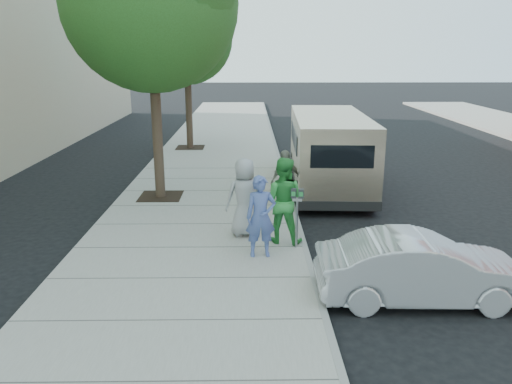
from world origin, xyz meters
The scene contains 11 objects.
ground centered at (0.00, 0.00, 0.00)m, with size 120.00×120.00×0.00m, color black.
sidewalk centered at (-1.00, 0.00, 0.07)m, with size 5.00×60.00×0.15m, color gray.
curb_face centered at (1.44, 0.00, 0.07)m, with size 0.12×60.00×0.16m, color gray.
tree_far centered at (-2.25, 10.00, 4.88)m, with size 3.92×3.80×6.49m.
parking_meter centered at (1.25, -1.52, 1.08)m, with size 0.28×0.13×1.29m.
van centered at (2.72, 3.71, 1.23)m, with size 2.37×6.37×2.33m.
sedan centered at (3.20, -3.64, 0.59)m, with size 1.25×3.58×1.18m, color silver.
person_officer centered at (0.48, -1.96, 0.98)m, with size 0.61×0.40×1.67m, color #4B5FA0.
person_green_shirt centered at (0.97, -1.18, 1.09)m, with size 0.91×0.71×1.88m, color green.
person_gray_shirt centered at (0.15, -0.75, 1.04)m, with size 0.87×0.56×1.78m, color #98989A.
person_striped_polo centered at (1.20, 1.10, 0.95)m, with size 0.93×0.39×1.59m, color gray.
Camera 1 is at (0.24, -11.44, 4.17)m, focal length 35.00 mm.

